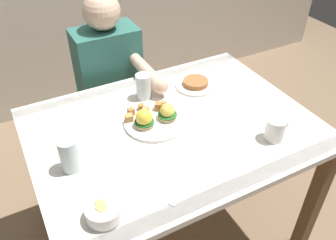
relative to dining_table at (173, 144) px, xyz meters
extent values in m
plane|color=#7F664C|center=(0.00, 0.00, -0.63)|extent=(6.00, 6.00, 0.00)
cube|color=white|center=(0.00, 0.00, 0.09)|extent=(1.20, 0.90, 0.03)
cube|color=#4C6BB7|center=(0.00, -0.40, 0.10)|extent=(1.20, 0.06, 0.00)
cube|color=#4C6BB7|center=(0.00, 0.40, 0.10)|extent=(1.20, 0.06, 0.00)
cube|color=brown|center=(0.55, -0.40, -0.28)|extent=(0.06, 0.06, 0.71)
cube|color=brown|center=(-0.55, 0.40, -0.28)|extent=(0.06, 0.06, 0.71)
cube|color=brown|center=(0.55, 0.40, -0.28)|extent=(0.06, 0.06, 0.71)
cylinder|color=white|center=(-0.06, 0.05, 0.11)|extent=(0.27, 0.27, 0.01)
cylinder|color=tan|center=(-0.12, 0.04, 0.13)|extent=(0.08, 0.08, 0.02)
cylinder|color=#236028|center=(-0.12, 0.04, 0.14)|extent=(0.08, 0.08, 0.01)
sphere|color=yellow|center=(-0.12, 0.04, 0.16)|extent=(0.07, 0.07, 0.07)
cylinder|color=tan|center=(-0.01, 0.04, 0.13)|extent=(0.08, 0.08, 0.02)
cylinder|color=#286B2D|center=(-0.01, 0.04, 0.14)|extent=(0.08, 0.08, 0.01)
sphere|color=#F7DB56|center=(-0.01, 0.04, 0.16)|extent=(0.06, 0.06, 0.06)
cube|color=#AD7038|center=(-0.08, 0.15, 0.13)|extent=(0.03, 0.03, 0.03)
cube|color=#AD7038|center=(-0.01, 0.12, 0.14)|extent=(0.04, 0.04, 0.04)
cube|color=tan|center=(-0.07, 0.13, 0.13)|extent=(0.04, 0.04, 0.03)
cube|color=tan|center=(-0.16, 0.10, 0.14)|extent=(0.04, 0.04, 0.03)
cube|color=tan|center=(0.02, 0.12, 0.14)|extent=(0.03, 0.03, 0.03)
cube|color=tan|center=(0.01, 0.09, 0.14)|extent=(0.04, 0.04, 0.03)
cube|color=#B77A42|center=(-0.14, 0.14, 0.14)|extent=(0.03, 0.03, 0.03)
cylinder|color=white|center=(-0.42, -0.31, 0.11)|extent=(0.10, 0.10, 0.01)
cylinder|color=white|center=(-0.42, -0.31, 0.14)|extent=(0.12, 0.12, 0.04)
cube|color=#B7E093|center=(-0.45, -0.32, 0.13)|extent=(0.04, 0.04, 0.03)
cube|color=#EA6B70|center=(-0.42, -0.31, 0.14)|extent=(0.02, 0.02, 0.02)
cube|color=#F4DB66|center=(-0.43, -0.32, 0.15)|extent=(0.04, 0.04, 0.03)
cube|color=#F4A85B|center=(-0.42, -0.31, 0.14)|extent=(0.04, 0.04, 0.03)
cube|color=#F4DB66|center=(-0.42, -0.30, 0.15)|extent=(0.03, 0.03, 0.03)
cube|color=#EA6B70|center=(-0.42, -0.31, 0.14)|extent=(0.03, 0.03, 0.02)
cylinder|color=white|center=(0.33, -0.26, 0.15)|extent=(0.08, 0.08, 0.09)
cylinder|color=black|center=(0.33, -0.26, 0.20)|extent=(0.07, 0.07, 0.01)
torus|color=white|center=(0.37, -0.26, 0.16)|extent=(0.06, 0.01, 0.06)
cube|color=silver|center=(-0.13, -0.32, 0.11)|extent=(0.10, 0.08, 0.00)
cube|color=silver|center=(-0.20, -0.36, 0.11)|extent=(0.04, 0.04, 0.00)
cylinder|color=silver|center=(-0.45, -0.05, 0.17)|extent=(0.07, 0.07, 0.14)
cylinder|color=silver|center=(-0.45, -0.05, 0.14)|extent=(0.07, 0.07, 0.06)
cylinder|color=silver|center=(-0.02, 0.26, 0.17)|extent=(0.07, 0.07, 0.12)
cylinder|color=silver|center=(-0.02, 0.26, 0.15)|extent=(0.06, 0.06, 0.09)
cylinder|color=white|center=(0.25, 0.22, 0.11)|extent=(0.20, 0.20, 0.01)
cylinder|color=#A36638|center=(0.25, 0.22, 0.13)|extent=(0.12, 0.12, 0.02)
cylinder|color=#33333D|center=(-0.15, 0.53, -0.41)|extent=(0.11, 0.11, 0.45)
cylinder|color=#33333D|center=(0.03, 0.53, -0.41)|extent=(0.11, 0.11, 0.45)
cube|color=#2D665B|center=(-0.06, 0.63, 0.07)|extent=(0.34, 0.20, 0.50)
sphere|color=beige|center=(-0.06, 0.63, 0.41)|extent=(0.19, 0.19, 0.19)
cylinder|color=beige|center=(0.06, 0.38, 0.17)|extent=(0.06, 0.30, 0.06)
sphere|color=beige|center=(0.06, 0.23, 0.17)|extent=(0.08, 0.08, 0.08)
camera|label=1|loc=(-0.57, -1.04, 1.06)|focal=37.82mm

